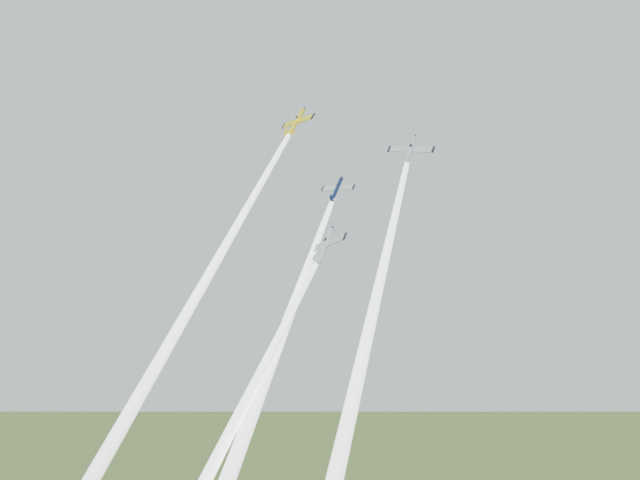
{
  "coord_description": "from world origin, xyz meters",
  "views": [
    {
      "loc": [
        71.45,
        -118.98,
        73.21
      ],
      "look_at": [
        0.0,
        -6.0,
        92.0
      ],
      "focal_mm": 45.0,
      "sensor_mm": 36.0,
      "label": 1
    }
  ],
  "objects": [
    {
      "name": "smoke_trail_navy",
      "position": [
        0.92,
        -18.51,
        75.54
      ],
      "size": [
        2.46,
        31.54,
        47.48
      ],
      "primitive_type": null,
      "rotation": [
        -0.57,
        0.0,
        -0.0
      ],
      "color": "white"
    },
    {
      "name": "plane_yellow",
      "position": [
        -9.97,
        1.34,
        115.82
      ],
      "size": [
        9.81,
        7.78,
        7.99
      ],
      "primitive_type": null,
      "rotation": [
        1.0,
        -0.0,
        -0.26
      ],
      "color": "gold"
    },
    {
      "name": "plane_silver_low",
      "position": [
        4.21,
        -11.09,
        90.17
      ],
      "size": [
        8.92,
        8.39,
        9.43
      ],
      "primitive_type": null,
      "rotation": [
        1.0,
        -0.17,
        -0.29
      ],
      "color": "#ADB4BC"
    },
    {
      "name": "smoke_trail_silver_right",
      "position": [
        15.53,
        -16.26,
        78.8
      ],
      "size": [
        6.86,
        35.05,
        52.96
      ],
      "primitive_type": null,
      "rotation": [
        -0.57,
        0.0,
        0.13
      ],
      "color": "white"
    },
    {
      "name": "smoke_trail_silver_low",
      "position": [
        -0.96,
        -28.45,
        61.81
      ],
      "size": [
        12.27,
        34.07,
        52.64
      ],
      "primitive_type": null,
      "rotation": [
        -0.57,
        0.0,
        -0.29
      ],
      "color": "white"
    },
    {
      "name": "plane_navy",
      "position": [
        0.94,
        -2.04,
        101.33
      ],
      "size": [
        6.91,
        4.36,
        6.42
      ],
      "primitive_type": null,
      "rotation": [
        1.0,
        0.06,
        -0.0
      ],
      "color": "#0D193B"
    },
    {
      "name": "smoke_trail_yellow",
      "position": [
        -15.26,
        -18.71,
        83.35
      ],
      "size": [
        12.57,
        39.36,
        60.85
      ],
      "primitive_type": null,
      "rotation": [
        -0.57,
        0.0,
        -0.26
      ],
      "color": "white"
    },
    {
      "name": "plane_silver_right",
      "position": [
        13.21,
        1.81,
        107.32
      ],
      "size": [
        8.68,
        6.65,
        8.6
      ],
      "primitive_type": null,
      "rotation": [
        1.0,
        0.12,
        0.13
      ],
      "color": "#ADB5BB"
    }
  ]
}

